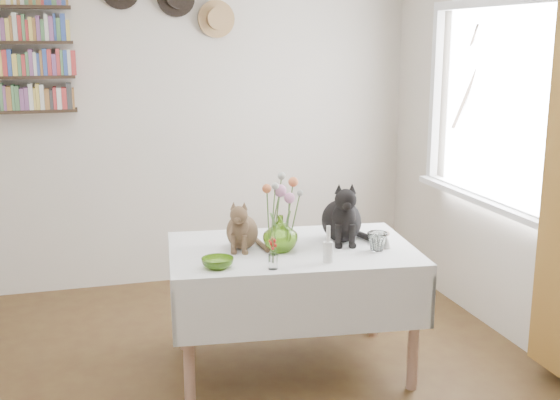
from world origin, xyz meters
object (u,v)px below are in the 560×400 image
object	(u,v)px
black_cat	(342,210)
flower_vase	(280,233)
dining_table	(292,278)
tabby_cat	(242,223)

from	to	relation	value
black_cat	flower_vase	world-z (taller)	black_cat
dining_table	black_cat	world-z (taller)	black_cat
dining_table	tabby_cat	bearing A→B (deg)	164.47
tabby_cat	flower_vase	world-z (taller)	tabby_cat
dining_table	flower_vase	bearing A→B (deg)	-152.42
dining_table	black_cat	size ratio (longest dim) A/B	3.95
black_cat	dining_table	bearing A→B (deg)	-157.31
dining_table	black_cat	distance (m)	0.49
black_cat	flower_vase	size ratio (longest dim) A/B	1.82
dining_table	flower_vase	xyz separation A→B (m)	(-0.08, -0.04, 0.29)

